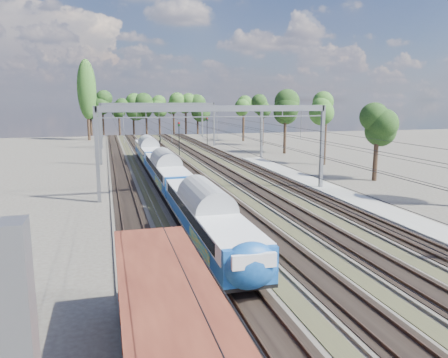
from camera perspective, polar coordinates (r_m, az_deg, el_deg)
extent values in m
cube|color=#47423A|center=(57.69, -13.32, 0.57)|extent=(3.00, 130.00, 0.15)
cube|color=black|center=(57.67, -13.33, 0.66)|extent=(2.50, 130.00, 0.06)
cube|color=#473326|center=(57.64, -14.04, 0.73)|extent=(0.08, 130.00, 0.14)
cube|color=#473326|center=(57.68, -12.62, 0.80)|extent=(0.08, 130.00, 0.14)
cube|color=#47423A|center=(57.99, -8.88, 0.78)|extent=(3.00, 130.00, 0.15)
cube|color=black|center=(57.98, -8.88, 0.87)|extent=(2.50, 130.00, 0.06)
cube|color=#473326|center=(57.89, -9.59, 0.93)|extent=(0.08, 130.00, 0.14)
cube|color=#473326|center=(58.04, -8.18, 1.00)|extent=(0.08, 130.00, 0.14)
cube|color=#47423A|center=(58.64, -4.50, 0.97)|extent=(3.00, 130.00, 0.15)
cube|color=black|center=(58.62, -4.51, 1.06)|extent=(2.50, 130.00, 0.06)
cube|color=#473326|center=(58.48, -5.20, 1.13)|extent=(0.08, 130.00, 0.14)
cube|color=#473326|center=(58.74, -3.82, 1.19)|extent=(0.08, 130.00, 0.14)
cube|color=#47423A|center=(59.62, -0.25, 1.16)|extent=(3.00, 130.00, 0.15)
cube|color=black|center=(59.60, -0.25, 1.25)|extent=(2.50, 130.00, 0.06)
cube|color=#473326|center=(59.41, -0.92, 1.31)|extent=(0.08, 130.00, 0.14)
cube|color=#473326|center=(59.78, 0.42, 1.37)|extent=(0.08, 130.00, 0.14)
cube|color=#47423A|center=(60.92, 3.84, 1.33)|extent=(3.00, 130.00, 0.15)
cube|color=black|center=(60.90, 3.84, 1.42)|extent=(2.50, 130.00, 0.06)
cube|color=#473326|center=(60.66, 3.20, 1.48)|extent=(0.08, 130.00, 0.14)
cube|color=#473326|center=(61.12, 4.48, 1.54)|extent=(0.08, 130.00, 0.14)
cube|color=#373524|center=(57.80, -11.09, 0.63)|extent=(1.10, 130.00, 0.05)
cube|color=#373524|center=(58.28, -6.68, 0.83)|extent=(1.10, 130.00, 0.05)
cube|color=#373524|center=(59.10, -2.36, 1.02)|extent=(1.10, 130.00, 0.05)
cube|color=#373524|center=(60.24, 1.82, 1.20)|extent=(1.10, 130.00, 0.05)
cube|color=gray|center=(40.21, 19.68, -3.80)|extent=(3.00, 70.00, 0.30)
cube|color=gray|center=(42.20, -16.24, 3.04)|extent=(0.35, 0.35, 9.00)
cube|color=gray|center=(47.64, 12.66, 3.98)|extent=(0.35, 0.35, 9.00)
cube|color=gray|center=(43.23, -0.92, 9.19)|extent=(23.00, 0.35, 0.60)
cube|color=gray|center=(90.03, -15.79, 6.69)|extent=(0.35, 0.35, 9.00)
cube|color=gray|center=(92.71, -1.33, 7.16)|extent=(0.35, 0.35, 9.00)
cube|color=gray|center=(90.52, -8.53, 9.63)|extent=(23.00, 0.35, 0.60)
cube|color=gray|center=(67.10, -15.91, 5.37)|extent=(0.35, 0.35, 8.50)
cube|color=gray|center=(112.02, -15.70, 7.19)|extent=(0.35, 0.35, 8.50)
cube|color=gray|center=(71.41, 4.93, 6.00)|extent=(0.35, 0.35, 8.50)
cube|color=gray|center=(114.65, -2.86, 7.61)|extent=(0.35, 0.35, 8.50)
cylinder|color=black|center=(57.05, -13.55, 5.95)|extent=(0.03, 130.00, 0.03)
cylinder|color=black|center=(56.99, -13.59, 7.05)|extent=(0.03, 130.00, 0.03)
cylinder|color=black|center=(57.36, -9.03, 6.13)|extent=(0.03, 130.00, 0.03)
cylinder|color=black|center=(57.29, -9.06, 7.23)|extent=(0.03, 130.00, 0.03)
cylinder|color=black|center=(58.01, -4.58, 6.27)|extent=(0.03, 130.00, 0.03)
cylinder|color=black|center=(57.95, -4.60, 7.35)|extent=(0.03, 130.00, 0.03)
cylinder|color=black|center=(59.01, -0.25, 6.37)|extent=(0.03, 130.00, 0.03)
cylinder|color=black|center=(58.94, -0.26, 7.43)|extent=(0.03, 130.00, 0.03)
cylinder|color=black|center=(60.32, 3.91, 6.43)|extent=(0.03, 130.00, 0.03)
cylinder|color=black|center=(60.25, 3.92, 7.47)|extent=(0.03, 130.00, 0.03)
cylinder|color=black|center=(124.47, -16.96, 6.82)|extent=(0.56, 0.56, 6.01)
sphere|color=#183513|center=(124.32, -17.08, 9.03)|extent=(4.11, 4.11, 4.11)
cylinder|color=black|center=(124.87, -14.80, 6.99)|extent=(0.56, 0.56, 6.26)
sphere|color=#183513|center=(124.71, -14.91, 9.29)|extent=(5.27, 5.27, 5.27)
cylinder|color=black|center=(125.46, -13.18, 7.32)|extent=(0.56, 0.56, 7.32)
sphere|color=#183513|center=(125.33, -13.29, 9.99)|extent=(4.29, 4.29, 4.29)
cylinder|color=black|center=(122.36, -11.99, 6.88)|extent=(0.56, 0.56, 5.55)
sphere|color=#183513|center=(122.19, -12.06, 8.96)|extent=(5.07, 5.07, 5.07)
cylinder|color=black|center=(123.91, -9.82, 7.19)|extent=(0.56, 0.56, 6.40)
sphere|color=#183513|center=(123.76, -9.90, 9.56)|extent=(4.51, 4.51, 4.51)
cylinder|color=black|center=(126.65, -8.54, 7.14)|extent=(0.56, 0.56, 5.74)
sphere|color=#183513|center=(126.49, -8.60, 9.22)|extent=(5.37, 5.37, 5.37)
cylinder|color=black|center=(126.32, -6.88, 7.51)|extent=(0.56, 0.56, 7.26)
sphere|color=#183513|center=(126.19, -6.94, 10.15)|extent=(5.21, 5.21, 5.21)
cylinder|color=black|center=(125.33, -5.18, 7.22)|extent=(0.56, 0.56, 5.91)
sphere|color=#183513|center=(125.17, -5.22, 9.38)|extent=(3.98, 3.98, 3.98)
cylinder|color=black|center=(126.40, -3.64, 7.49)|extent=(0.56, 0.56, 6.92)
sphere|color=#183513|center=(126.25, -3.67, 10.00)|extent=(4.62, 4.62, 4.62)
cylinder|color=black|center=(52.78, 20.52, 2.69)|extent=(0.56, 0.56, 6.30)
sphere|color=#183513|center=(52.41, 20.86, 8.15)|extent=(4.59, 4.59, 4.59)
cylinder|color=black|center=(65.63, 13.91, 4.39)|extent=(0.56, 0.56, 6.27)
sphere|color=#183513|center=(65.34, 14.10, 8.77)|extent=(4.62, 4.62, 4.62)
cylinder|color=black|center=(77.56, 9.29, 5.39)|extent=(0.56, 0.56, 6.20)
sphere|color=#183513|center=(77.31, 9.40, 9.05)|extent=(3.89, 3.89, 3.89)
cylinder|color=black|center=(90.70, 5.18, 5.86)|extent=(0.56, 0.56, 5.24)
sphere|color=#183513|center=(90.48, 5.22, 8.51)|extent=(3.93, 3.93, 3.93)
cylinder|color=black|center=(104.80, 1.95, 6.54)|extent=(0.56, 0.56, 5.45)
sphere|color=#183513|center=(104.61, 1.96, 8.92)|extent=(4.52, 4.52, 4.52)
cylinder|color=black|center=(109.97, -17.39, 9.01)|extent=(0.70, 0.70, 16.00)
ellipsoid|color=#30541C|center=(109.99, -17.50, 11.09)|extent=(4.40, 4.40, 14.08)
cube|color=black|center=(23.39, 1.28, -12.32)|extent=(1.90, 2.84, 0.76)
cube|color=black|center=(35.68, -4.77, -4.36)|extent=(1.90, 2.84, 0.76)
cube|color=navy|center=(29.02, -2.43, -4.84)|extent=(2.65, 18.96, 1.80)
cube|color=silver|center=(28.90, -2.43, -3.94)|extent=(2.73, 18.21, 0.90)
cube|color=black|center=(29.23, 0.20, -3.77)|extent=(0.04, 16.12, 0.66)
cube|color=#F2AF0C|center=(25.28, -0.31, -8.27)|extent=(2.75, 5.31, 0.66)
cylinder|color=#989B9E|center=(28.80, -2.44, -3.11)|extent=(2.69, 18.96, 2.69)
cube|color=black|center=(41.71, -6.34, -2.24)|extent=(1.90, 2.84, 0.76)
cube|color=black|center=(54.64, -8.50, 0.68)|extent=(1.90, 2.84, 0.76)
cube|color=navy|center=(47.91, -7.60, 1.09)|extent=(2.65, 18.96, 1.80)
cube|color=silver|center=(47.83, -7.62, 1.65)|extent=(2.73, 18.21, 0.90)
cube|color=black|center=(48.03, -5.99, 1.72)|extent=(0.04, 16.12, 0.66)
cube|color=#F2AF0C|center=(43.91, -6.86, -0.36)|extent=(2.75, 5.31, 0.66)
cylinder|color=#989B9E|center=(47.77, -7.63, 2.15)|extent=(2.69, 18.96, 2.69)
cube|color=black|center=(60.81, -9.20, 1.63)|extent=(1.90, 2.84, 0.76)
cube|color=black|center=(73.91, -10.29, 3.11)|extent=(1.90, 2.84, 0.76)
cube|color=navy|center=(67.18, -9.84, 3.64)|extent=(2.65, 18.96, 1.80)
cube|color=silver|center=(67.13, -9.85, 4.05)|extent=(2.73, 18.21, 0.90)
cube|color=black|center=(67.27, -8.68, 4.09)|extent=(0.04, 16.12, 0.66)
cube|color=#F2AF0C|center=(63.11, -9.46, 2.80)|extent=(2.75, 5.31, 0.66)
cylinder|color=#989B9E|center=(67.09, -9.86, 4.41)|extent=(2.69, 18.96, 2.69)
ellipsoid|color=navy|center=(20.50, 3.43, -11.25)|extent=(2.69, 1.48, 2.29)
cube|color=black|center=(19.10, -8.88, -17.93)|extent=(2.06, 2.67, 0.72)
cube|color=#451A12|center=(13.81, -6.62, -20.67)|extent=(2.78, 14.39, 2.67)
cube|color=#451A12|center=(13.15, -6.75, -15.48)|extent=(2.98, 14.39, 0.12)
imported|color=black|center=(97.28, -8.33, 5.10)|extent=(0.49, 0.71, 1.89)
cylinder|color=black|center=(75.28, -5.87, 4.92)|extent=(0.14, 0.14, 5.14)
cube|color=black|center=(75.06, -5.91, 7.14)|extent=(0.41, 0.31, 0.72)
sphere|color=red|center=(74.92, -5.90, 7.30)|extent=(0.16, 0.16, 0.16)
sphere|color=#0C9919|center=(74.94, -5.90, 7.02)|extent=(0.16, 0.16, 0.16)
cylinder|color=black|center=(91.30, -2.21, 5.93)|extent=(0.15, 0.15, 5.25)
cube|color=black|center=(91.13, -2.23, 7.81)|extent=(0.42, 0.34, 0.74)
sphere|color=red|center=(90.98, -2.21, 7.93)|extent=(0.17, 0.17, 0.17)
sphere|color=#0C9919|center=(91.00, -2.21, 7.70)|extent=(0.17, 0.17, 0.17)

